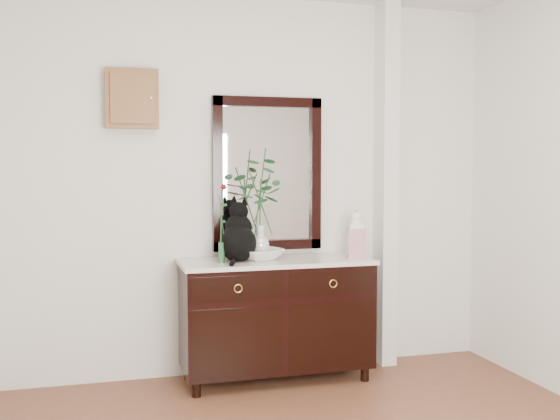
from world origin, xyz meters
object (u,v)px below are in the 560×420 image
object	(u,v)px
sideboard	(276,313)
cat	(238,231)
lotus_bowl	(260,254)
ginger_jar	(356,234)

from	to	relation	value
sideboard	cat	distance (m)	0.64
lotus_bowl	ginger_jar	xyz separation A→B (m)	(0.68, -0.08, 0.13)
sideboard	ginger_jar	size ratio (longest dim) A/B	3.97
sideboard	cat	bearing A→B (deg)	178.04
cat	ginger_jar	xyz separation A→B (m)	(0.84, -0.07, -0.04)
lotus_bowl	cat	bearing A→B (deg)	-175.76
cat	lotus_bowl	xyz separation A→B (m)	(0.16, 0.01, -0.17)
cat	ginger_jar	size ratio (longest dim) A/B	1.23
cat	ginger_jar	world-z (taller)	cat
cat	lotus_bowl	world-z (taller)	cat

